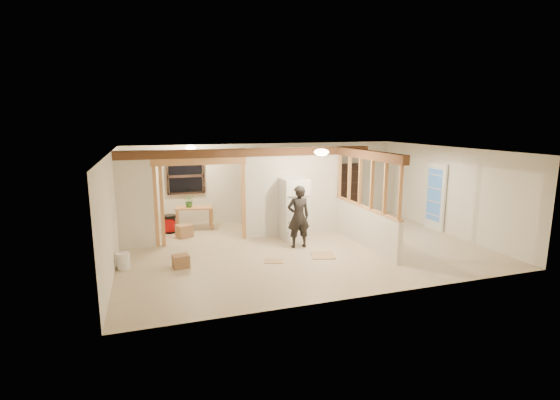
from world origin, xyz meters
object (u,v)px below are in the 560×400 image
object	(u,v)px
shop_vac	(170,224)
woman	(298,217)
refrigerator	(294,208)
work_table	(195,218)
bookshelf	(348,189)

from	to	relation	value
shop_vac	woman	bearing A→B (deg)	-38.98
refrigerator	shop_vac	distance (m)	3.71
refrigerator	shop_vac	size ratio (longest dim) A/B	3.17
woman	refrigerator	bearing A→B (deg)	-99.85
work_table	shop_vac	xyz separation A→B (m)	(-0.74, -0.18, -0.08)
shop_vac	work_table	bearing A→B (deg)	13.88
refrigerator	work_table	xyz separation A→B (m)	(-2.53, 1.84, -0.50)
woman	work_table	world-z (taller)	woman
work_table	woman	bearing A→B (deg)	-36.85
bookshelf	woman	bearing A→B (deg)	-134.41
refrigerator	work_table	bearing A→B (deg)	144.01
refrigerator	bookshelf	world-z (taller)	bookshelf
woman	shop_vac	bearing A→B (deg)	-36.17
woman	work_table	xyz separation A→B (m)	(-2.34, 2.68, -0.47)
refrigerator	woman	distance (m)	0.86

